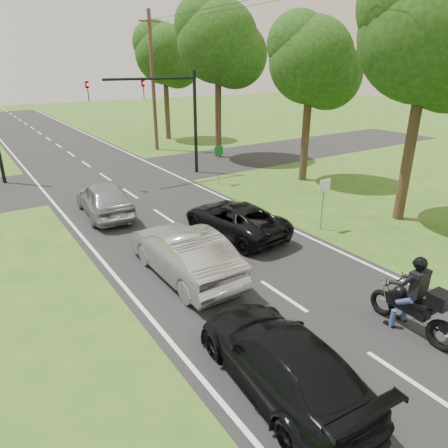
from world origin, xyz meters
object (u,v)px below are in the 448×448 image
Objects in this scene: sign_green at (219,156)px; sign_white at (324,192)px; silver_suv at (104,199)px; traffic_signal at (167,106)px; utility_pole_far at (153,82)px; dark_suv at (235,219)px; silver_sedan at (184,253)px; dark_car_behind at (281,359)px; motorcycle_rider at (416,304)px.

sign_white is at bearing -91.43° from sign_green.
sign_white reaches higher than silver_suv.
utility_pole_far is at bearing 70.32° from traffic_signal.
dark_suv is at bearing -101.24° from traffic_signal.
silver_suv is at bearing -87.84° from silver_sedan.
sign_white is at bearing -94.51° from utility_pole_far.
silver_sedan is 0.49× the size of utility_pole_far.
sign_green is (7.01, 1.42, 0.81)m from silver_suv.
sign_white is (6.81, -6.58, 0.81)m from silver_suv.
dark_car_behind is 9.08m from sign_white.
sign_green reaches higher than dark_car_behind.
dark_car_behind is (-3.98, 0.48, -0.14)m from motorcycle_rider.
dark_car_behind is at bearing -109.11° from traffic_signal.
motorcycle_rider is 7.63m from dark_suv.
utility_pole_far reaches higher than silver_sedan.
sign_white is (1.36, -11.02, -2.54)m from traffic_signal.
dark_car_behind is 26.43m from utility_pole_far.
dark_car_behind is at bearing -118.30° from sign_green.
motorcycle_rider is 17.48m from traffic_signal.
sign_white is at bearing -177.59° from silver_sedan.
traffic_signal is at bearing 85.94° from motorcycle_rider.
dark_suv is at bearing -105.19° from utility_pole_far.
sign_green is (6.71, 8.31, 0.79)m from silver_sedan.
motorcycle_rider is 0.52× the size of dark_suv.
sign_white is (3.24, -1.56, 0.93)m from dark_suv.
dark_suv is at bearing 154.25° from sign_white.
motorcycle_rider is 0.54× the size of silver_suv.
utility_pole_far reaches higher than dark_car_behind.
dark_car_behind is at bearing -141.90° from sign_white.
silver_sedan is 0.76× the size of traffic_signal.
motorcycle_rider is 25.86m from utility_pole_far.
utility_pole_far is 19.39m from sign_white.
silver_suv is at bearing 135.95° from sign_white.
silver_suv is 9.51m from sign_white.
traffic_signal is (1.88, 9.45, 3.47)m from dark_suv.
sign_green is at bearing 88.57° from sign_white.
traffic_signal is at bearing 97.05° from sign_white.
sign_white is (-1.50, -19.02, -3.49)m from utility_pole_far.
traffic_signal reaches higher than sign_white.
utility_pole_far is 11.63m from sign_green.
traffic_signal is (5.75, 16.59, 3.45)m from dark_car_behind.
traffic_signal is 4.24m from sign_green.
silver_sedan is 5.31m from dark_car_behind.
sign_green is at bearing -96.73° from utility_pole_far.
silver_sedan reaches higher than dark_car_behind.
motorcycle_rider is at bearing 120.17° from silver_sedan.
utility_pole_far is (8.61, 24.60, 4.39)m from dark_car_behind.
silver_suv is 2.13× the size of sign_white.
traffic_signal is 0.64× the size of utility_pole_far.
silver_suv is 12.16m from dark_car_behind.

